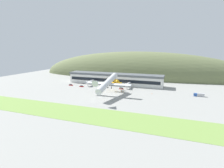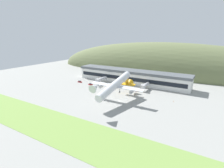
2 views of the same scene
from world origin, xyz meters
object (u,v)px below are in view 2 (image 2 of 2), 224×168
(service_car_1, at_px, (80,82))
(traffic_cone_0, at_px, (173,101))
(service_car_0, at_px, (91,84))
(jetway_1, at_px, (145,85))
(cargo_airplane, at_px, (115,85))
(terminal_building, at_px, (131,76))
(traffic_cone_1, at_px, (135,95))
(service_car_2, at_px, (118,87))
(jetway_0, at_px, (101,79))
(service_car_3, at_px, (136,90))

(service_car_1, distance_m, traffic_cone_0, 89.20)
(service_car_0, xyz_separation_m, service_car_1, (-14.60, 2.02, 0.02))
(jetway_1, distance_m, cargo_airplane, 35.96)
(terminal_building, relative_size, jetway_1, 7.88)
(traffic_cone_0, bearing_deg, service_car_0, 176.72)
(terminal_building, bearing_deg, traffic_cone_1, -59.54)
(service_car_0, relative_size, traffic_cone_1, 7.95)
(terminal_building, xyz_separation_m, traffic_cone_0, (46.30, -30.07, -6.76))
(terminal_building, bearing_deg, service_car_0, -137.42)
(service_car_1, xyz_separation_m, service_car_2, (40.69, 3.25, 0.07))
(terminal_building, xyz_separation_m, traffic_cone_1, (18.30, -31.11, -6.76))
(service_car_2, bearing_deg, terminal_building, 84.48)
(jetway_0, relative_size, service_car_0, 3.42)
(terminal_building, bearing_deg, service_car_3, -55.12)
(jetway_1, height_order, service_car_1, jetway_1)
(cargo_airplane, bearing_deg, jetway_1, 76.23)
(service_car_1, bearing_deg, cargo_airplane, -25.19)
(service_car_0, bearing_deg, traffic_cone_1, -6.54)
(service_car_2, bearing_deg, service_car_0, -168.59)
(cargo_airplane, relative_size, service_car_2, 11.53)
(terminal_building, xyz_separation_m, service_car_0, (-28.08, -25.80, -6.44))
(cargo_airplane, height_order, traffic_cone_0, cargo_airplane)
(jetway_1, height_order, cargo_airplane, cargo_airplane)
(traffic_cone_1, bearing_deg, service_car_1, 173.14)
(jetway_0, height_order, traffic_cone_1, jetway_0)
(cargo_airplane, height_order, service_car_1, cargo_airplane)
(service_car_3, bearing_deg, traffic_cone_1, -71.03)
(cargo_airplane, xyz_separation_m, traffic_cone_0, (34.79, 19.20, -10.99))
(jetway_0, xyz_separation_m, cargo_airplane, (34.48, -33.17, 7.28))
(jetway_1, xyz_separation_m, service_car_0, (-47.97, -10.74, -3.39))
(service_car_3, xyz_separation_m, traffic_cone_0, (31.30, -8.55, -0.30))
(service_car_1, bearing_deg, jetway_0, 21.31)
(jetway_1, distance_m, service_car_2, 22.79)
(traffic_cone_0, bearing_deg, terminal_building, 147.00)
(service_car_0, distance_m, traffic_cone_1, 46.68)
(service_car_3, bearing_deg, service_car_2, 176.67)
(service_car_0, bearing_deg, jetway_0, 62.22)
(service_car_2, xyz_separation_m, service_car_3, (16.99, -0.99, -0.10))
(traffic_cone_1, bearing_deg, cargo_airplane, -110.50)
(service_car_1, relative_size, service_car_2, 0.99)
(service_car_2, distance_m, service_car_3, 17.02)
(service_car_2, bearing_deg, jetway_0, 168.05)
(jetway_1, bearing_deg, traffic_cone_1, -95.67)
(jetway_1, relative_size, service_car_1, 3.15)
(service_car_0, xyz_separation_m, service_car_3, (43.08, 4.28, -0.01))
(service_car_0, height_order, traffic_cone_0, service_car_0)
(jetway_1, height_order, traffic_cone_1, jetway_1)
(cargo_airplane, bearing_deg, service_car_3, 82.83)
(service_car_0, xyz_separation_m, service_car_2, (26.09, 5.27, 0.08))
(terminal_building, relative_size, traffic_cone_1, 187.64)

